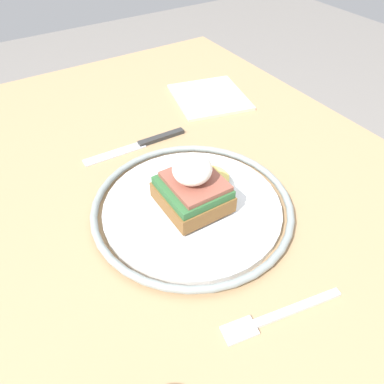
{
  "coord_description": "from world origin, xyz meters",
  "views": [
    {
      "loc": [
        -0.31,
        0.21,
        1.12
      ],
      "look_at": [
        0.0,
        0.02,
        0.79
      ],
      "focal_mm": 35.0,
      "sensor_mm": 36.0,
      "label": 1
    }
  ],
  "objects_px": {
    "sandwich": "(193,186)",
    "napkin": "(210,97)",
    "plate": "(192,206)",
    "knife": "(144,143)",
    "fork": "(277,316)"
  },
  "relations": [
    {
      "from": "knife",
      "to": "napkin",
      "type": "distance_m",
      "value": 0.2
    },
    {
      "from": "sandwich",
      "to": "knife",
      "type": "distance_m",
      "value": 0.18
    },
    {
      "from": "plate",
      "to": "knife",
      "type": "height_order",
      "value": "plate"
    },
    {
      "from": "knife",
      "to": "sandwich",
      "type": "bearing_deg",
      "value": 175.96
    },
    {
      "from": "plate",
      "to": "sandwich",
      "type": "height_order",
      "value": "sandwich"
    },
    {
      "from": "sandwich",
      "to": "napkin",
      "type": "bearing_deg",
      "value": -38.31
    },
    {
      "from": "plate",
      "to": "sandwich",
      "type": "relative_size",
      "value": 2.33
    },
    {
      "from": "fork",
      "to": "napkin",
      "type": "relative_size",
      "value": 0.99
    },
    {
      "from": "plate",
      "to": "napkin",
      "type": "distance_m",
      "value": 0.32
    },
    {
      "from": "knife",
      "to": "napkin",
      "type": "bearing_deg",
      "value": -68.32
    },
    {
      "from": "sandwich",
      "to": "fork",
      "type": "height_order",
      "value": "sandwich"
    },
    {
      "from": "fork",
      "to": "napkin",
      "type": "height_order",
      "value": "napkin"
    },
    {
      "from": "sandwich",
      "to": "plate",
      "type": "bearing_deg",
      "value": 111.97
    },
    {
      "from": "sandwich",
      "to": "knife",
      "type": "xyz_separation_m",
      "value": [
        0.18,
        -0.01,
        -0.04
      ]
    },
    {
      "from": "knife",
      "to": "napkin",
      "type": "height_order",
      "value": "same"
    }
  ]
}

